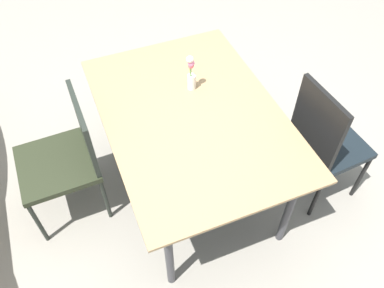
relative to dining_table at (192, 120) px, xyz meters
The scene contains 5 objects.
ground_plane 0.72m from the dining_table, 126.24° to the left, with size 12.00×12.00×0.00m, color gray.
dining_table is the anchor object (origin of this frame).
chair_far_side 0.83m from the dining_table, 76.09° to the left, with size 0.50×0.50×0.91m.
chair_near_left 0.87m from the dining_table, 113.75° to the right, with size 0.45×0.45×1.00m.
flower_vase 0.29m from the dining_table, 20.76° to the right, with size 0.05×0.06×0.26m.
Camera 1 is at (-1.52, 0.58, 2.48)m, focal length 36.86 mm.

